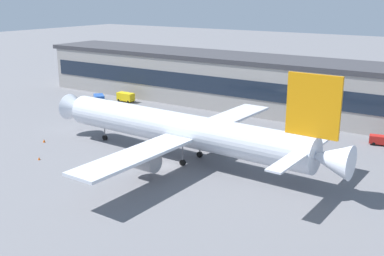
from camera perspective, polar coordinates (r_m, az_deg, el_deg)
name	(u,v)px	position (r m, az deg, el deg)	size (l,w,h in m)	color
ground_plane	(166,166)	(83.94, -3.24, -4.64)	(600.00, 600.00, 0.00)	slate
terminal_building	(278,86)	(122.72, 10.51, 5.12)	(150.84, 18.32, 13.82)	#9E9993
airliner	(184,130)	(85.15, -1.01, -0.23)	(61.96, 52.89, 18.35)	silver
pushback_tractor	(99,97)	(137.02, -11.30, 3.70)	(5.38, 5.01, 1.75)	#2651A5
crew_van	(125,97)	(134.85, -8.15, 3.83)	(5.25, 2.37, 2.55)	yellow
traffic_cone_0	(44,141)	(101.56, -17.64, -1.49)	(0.53, 0.53, 0.67)	#F2590C
traffic_cone_1	(39,158)	(91.19, -18.20, -3.55)	(0.45, 0.45, 0.56)	#F2590C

